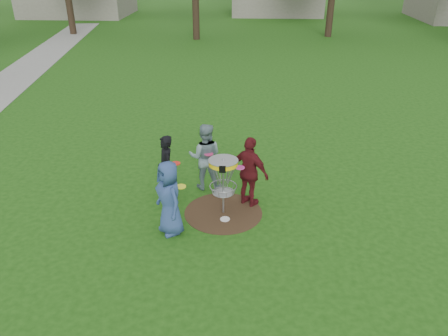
# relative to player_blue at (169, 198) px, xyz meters

# --- Properties ---
(ground) EXTENTS (100.00, 100.00, 0.00)m
(ground) POSITION_rel_player_blue_xyz_m (1.08, 0.80, -0.82)
(ground) COLOR #19470F
(ground) RESTS_ON ground
(dirt_patch) EXTENTS (1.80, 1.80, 0.01)m
(dirt_patch) POSITION_rel_player_blue_xyz_m (1.08, 0.80, -0.82)
(dirt_patch) COLOR #47331E
(dirt_patch) RESTS_ON ground
(player_blue) EXTENTS (0.89, 0.96, 1.65)m
(player_blue) POSITION_rel_player_blue_xyz_m (0.00, 0.00, 0.00)
(player_blue) COLOR navy
(player_blue) RESTS_ON ground
(player_black) EXTENTS (0.58, 0.69, 1.61)m
(player_black) POSITION_rel_player_blue_xyz_m (-0.31, 1.42, -0.02)
(player_black) COLOR black
(player_black) RESTS_ON ground
(player_grey) EXTENTS (0.84, 0.65, 1.71)m
(player_grey) POSITION_rel_player_blue_xyz_m (0.56, 1.98, 0.03)
(player_grey) COLOR gray
(player_grey) RESTS_ON ground
(player_maroon) EXTENTS (1.05, 0.93, 1.71)m
(player_maroon) POSITION_rel_player_blue_xyz_m (1.67, 1.21, 0.03)
(player_maroon) COLOR #5A141A
(player_maroon) RESTS_ON ground
(disc_on_grass) EXTENTS (0.22, 0.22, 0.02)m
(disc_on_grass) POSITION_rel_player_blue_xyz_m (1.13, 0.51, -0.81)
(disc_on_grass) COLOR white
(disc_on_grass) RESTS_ON ground
(disc_golf_basket) EXTENTS (0.66, 0.67, 1.38)m
(disc_golf_basket) POSITION_rel_player_blue_xyz_m (1.08, 0.80, 0.20)
(disc_golf_basket) COLOR #9EA0A5
(disc_golf_basket) RESTS_ON ground
(held_discs) EXTENTS (1.72, 1.78, 0.08)m
(held_discs) POSITION_rel_player_blue_xyz_m (0.57, 1.06, 0.20)
(held_discs) COLOR yellow
(held_discs) RESTS_ON ground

